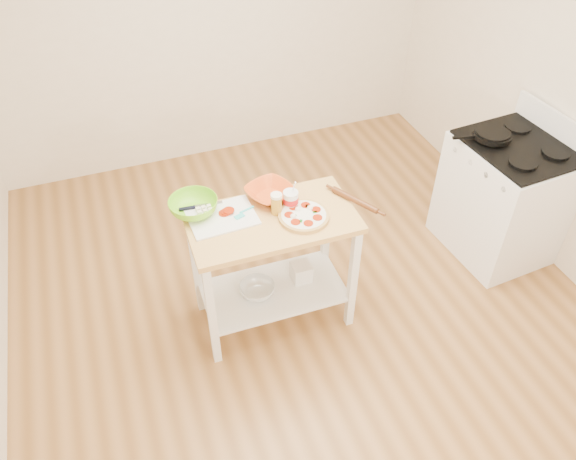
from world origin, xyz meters
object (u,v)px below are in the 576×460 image
(cutting_board, at_px, (221,216))
(rolling_pin, at_px, (355,200))
(knife, at_px, (195,207))
(orange_bowl, at_px, (270,193))
(pizza, at_px, (304,216))
(shelf_glass_bowl, at_px, (257,289))
(prep_island, at_px, (272,249))
(gas_stove, at_px, (503,198))
(beer_pint, at_px, (277,204))
(spatula, at_px, (243,213))
(skillet, at_px, (491,135))
(yogurt_tub, at_px, (291,200))
(green_bowl, at_px, (193,206))
(shelf_bin, at_px, (301,272))

(cutting_board, bearing_deg, rolling_pin, -12.70)
(knife, bearing_deg, orange_bowl, -0.18)
(pizza, xyz_separation_m, shelf_glass_bowl, (-0.29, 0.07, -0.62))
(prep_island, relative_size, gas_stove, 0.94)
(beer_pint, bearing_deg, cutting_board, 166.98)
(spatula, height_order, knife, knife)
(gas_stove, xyz_separation_m, knife, (-2.29, 0.15, 0.44))
(prep_island, height_order, cutting_board, cutting_board)
(gas_stove, relative_size, skillet, 2.64)
(yogurt_tub, xyz_separation_m, rolling_pin, (0.39, -0.10, -0.04))
(gas_stove, bearing_deg, shelf_glass_bowl, 178.31)
(green_bowl, height_order, rolling_pin, green_bowl)
(gas_stove, height_order, cutting_board, gas_stove)
(pizza, bearing_deg, beer_pint, 143.98)
(prep_island, bearing_deg, beer_pint, 38.62)
(prep_island, height_order, yogurt_tub, yogurt_tub)
(gas_stove, relative_size, green_bowl, 3.70)
(rolling_pin, bearing_deg, shelf_bin, 166.63)
(prep_island, xyz_separation_m, skillet, (1.73, 0.23, 0.33))
(spatula, xyz_separation_m, knife, (-0.26, 0.16, 0.00))
(cutting_board, relative_size, rolling_pin, 1.21)
(yogurt_tub, bearing_deg, orange_bowl, 122.76)
(skillet, bearing_deg, prep_island, -159.41)
(cutting_board, bearing_deg, green_bowl, 141.67)
(pizza, bearing_deg, rolling_pin, 3.72)
(beer_pint, bearing_deg, orange_bowl, 85.81)
(yogurt_tub, height_order, shelf_bin, yogurt_tub)
(rolling_pin, bearing_deg, pizza, -176.28)
(knife, height_order, shelf_bin, knife)
(orange_bowl, height_order, yogurt_tub, yogurt_tub)
(pizza, xyz_separation_m, yogurt_tub, (-0.04, 0.12, 0.04))
(gas_stove, height_order, yogurt_tub, gas_stove)
(orange_bowl, bearing_deg, knife, 174.36)
(cutting_board, xyz_separation_m, orange_bowl, (0.34, 0.09, 0.03))
(shelf_glass_bowl, bearing_deg, gas_stove, 2.47)
(cutting_board, bearing_deg, knife, 132.60)
(shelf_bin, bearing_deg, green_bowl, 164.23)
(pizza, height_order, orange_bowl, orange_bowl)
(green_bowl, bearing_deg, orange_bowl, -2.16)
(gas_stove, bearing_deg, skillet, 132.79)
(pizza, xyz_separation_m, orange_bowl, (-0.13, 0.26, 0.02))
(yogurt_tub, bearing_deg, prep_island, -157.46)
(spatula, relative_size, knife, 0.53)
(prep_island, height_order, knife, knife)
(gas_stove, height_order, shelf_bin, gas_stove)
(green_bowl, xyz_separation_m, shelf_glass_bowl, (0.31, -0.21, -0.65))
(green_bowl, relative_size, shelf_glass_bowl, 1.25)
(orange_bowl, xyz_separation_m, shelf_bin, (0.16, -0.16, -0.61))
(gas_stove, distance_m, skillet, 0.54)
(rolling_pin, relative_size, shelf_glass_bowl, 1.42)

